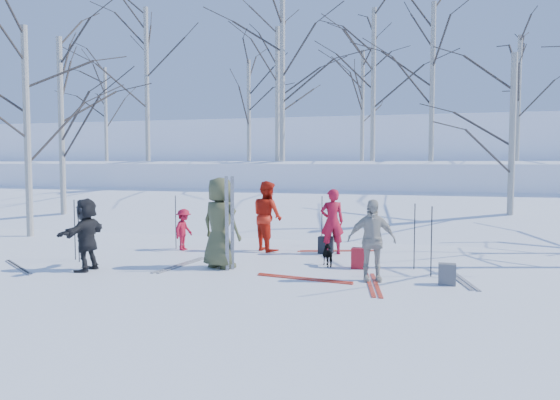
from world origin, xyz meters
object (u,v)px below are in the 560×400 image
(dog, at_px, (329,255))
(backpack_red, at_px, (360,258))
(skier_red_seated, at_px, (184,230))
(skier_redor_behind, at_px, (267,216))
(skier_cream_east, at_px, (372,240))
(skier_grey_west, at_px, (86,234))
(skier_red_north, at_px, (332,222))
(backpack_grey, at_px, (447,274))
(backpack_dark, at_px, (326,245))
(skier_olive_center, at_px, (220,223))

(dog, height_order, backpack_red, dog)
(skier_red_seated, xyz_separation_m, dog, (3.85, -1.03, -0.29))
(skier_red_seated, bearing_deg, skier_redor_behind, -70.58)
(skier_redor_behind, height_order, skier_cream_east, skier_redor_behind)
(skier_redor_behind, relative_size, dog, 3.22)
(skier_cream_east, height_order, dog, skier_cream_east)
(skier_red_seated, relative_size, dog, 1.92)
(skier_redor_behind, distance_m, skier_grey_west, 4.33)
(skier_redor_behind, bearing_deg, skier_cream_east, 179.22)
(skier_red_north, distance_m, backpack_grey, 3.72)
(dog, bearing_deg, backpack_dark, -107.70)
(skier_cream_east, relative_size, backpack_grey, 3.95)
(backpack_grey, bearing_deg, skier_cream_east, -178.02)
(dog, xyz_separation_m, backpack_dark, (-0.39, 1.53, -0.02))
(skier_red_north, height_order, skier_redor_behind, skier_redor_behind)
(skier_olive_center, distance_m, backpack_grey, 4.52)
(skier_red_seated, height_order, backpack_grey, skier_red_seated)
(skier_cream_east, bearing_deg, backpack_dark, 102.56)
(skier_olive_center, relative_size, backpack_red, 4.43)
(skier_olive_center, distance_m, skier_red_seated, 2.58)
(skier_red_seated, distance_m, backpack_red, 4.64)
(backpack_red, bearing_deg, skier_redor_behind, 147.03)
(skier_cream_east, xyz_separation_m, backpack_dark, (-1.40, 2.73, -0.55))
(skier_red_north, relative_size, skier_redor_behind, 0.90)
(skier_redor_behind, xyz_separation_m, backpack_red, (2.48, -1.61, -0.65))
(skier_cream_east, relative_size, dog, 2.82)
(skier_red_seated, height_order, skier_cream_east, skier_cream_east)
(skier_cream_east, relative_size, backpack_red, 3.57)
(skier_red_seated, xyz_separation_m, backpack_red, (4.50, -1.12, -0.30))
(skier_red_seated, bearing_deg, dog, -99.40)
(skier_cream_east, distance_m, backpack_red, 1.29)
(backpack_grey, height_order, backpack_dark, backpack_dark)
(skier_red_north, relative_size, backpack_dark, 3.86)
(skier_grey_west, relative_size, backpack_red, 3.47)
(backpack_dark, bearing_deg, dog, -75.87)
(skier_redor_behind, height_order, skier_grey_west, skier_redor_behind)
(skier_red_north, xyz_separation_m, skier_redor_behind, (-1.62, 0.04, 0.09))
(backpack_grey, bearing_deg, skier_red_seated, 160.58)
(skier_redor_behind, distance_m, skier_red_seated, 2.10)
(skier_redor_behind, bearing_deg, skier_grey_west, 93.74)
(skier_grey_west, distance_m, backpack_red, 5.53)
(skier_grey_west, xyz_separation_m, backpack_dark, (4.19, 3.36, -0.53))
(skier_cream_east, bearing_deg, backpack_red, 93.71)
(skier_grey_west, relative_size, backpack_grey, 3.84)
(skier_red_north, distance_m, skier_grey_west, 5.47)
(skier_red_seated, relative_size, backpack_grey, 2.69)
(skier_olive_center, height_order, dog, skier_olive_center)
(skier_red_seated, relative_size, backpack_red, 2.43)
(skier_red_seated, height_order, dog, skier_red_seated)
(skier_olive_center, height_order, skier_cream_east, skier_olive_center)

